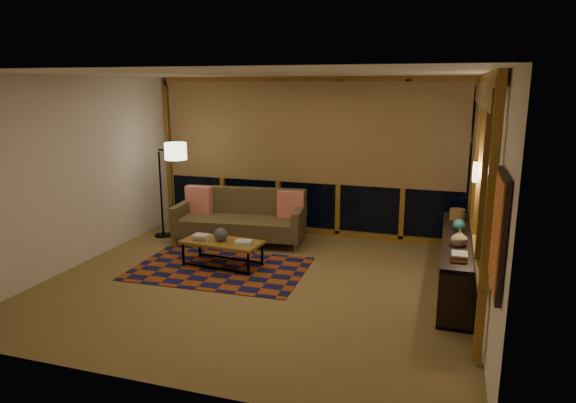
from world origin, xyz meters
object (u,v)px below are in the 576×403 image
(sofa, at_px, (240,218))
(floor_lamp, at_px, (161,189))
(coffee_table, at_px, (223,254))
(bookshelf, at_px, (457,261))

(sofa, relative_size, floor_lamp, 1.27)
(sofa, xyz_separation_m, floor_lamp, (-1.43, -0.04, 0.40))
(coffee_table, bearing_deg, floor_lamp, 151.39)
(coffee_table, bearing_deg, sofa, 105.40)
(floor_lamp, bearing_deg, bookshelf, 3.20)
(coffee_table, height_order, bookshelf, bookshelf)
(sofa, bearing_deg, coffee_table, -86.14)
(floor_lamp, height_order, bookshelf, floor_lamp)
(sofa, xyz_separation_m, bookshelf, (3.41, -0.90, -0.09))
(coffee_table, xyz_separation_m, floor_lamp, (-1.63, 1.09, 0.63))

